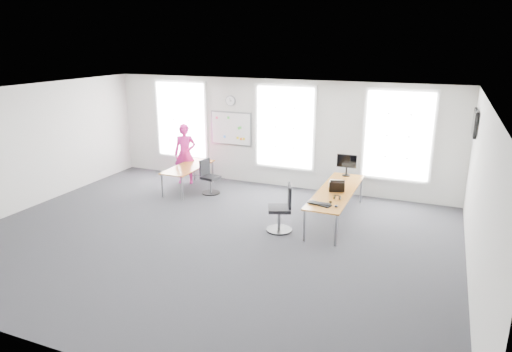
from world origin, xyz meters
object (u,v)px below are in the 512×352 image
at_px(desk_left, 188,168).
at_px(headphones, 337,197).
at_px(desk_right, 336,192).
at_px(person, 185,154).
at_px(monitor, 347,163).
at_px(chair_right, 282,211).
at_px(keyboard, 319,204).
at_px(chair_left, 209,179).

distance_m(desk_left, headphones, 4.61).
relative_size(desk_right, desk_left, 1.61).
height_order(person, headphones, person).
bearing_deg(monitor, person, 179.12).
height_order(chair_right, keyboard, chair_right).
height_order(desk_left, monitor, monitor).
distance_m(person, headphones, 5.14).
height_order(desk_right, keyboard, keyboard).
bearing_deg(desk_right, chair_left, 170.67).
distance_m(desk_left, chair_left, 0.71).
height_order(desk_right, monitor, monitor).
xyz_separation_m(person, monitor, (4.64, 0.07, 0.18)).
distance_m(desk_right, headphones, 0.61).
xyz_separation_m(chair_left, headphones, (3.76, -1.18, 0.35)).
distance_m(person, keyboard, 5.08).
distance_m(chair_right, headphones, 1.21).
xyz_separation_m(keyboard, headphones, (0.26, 0.47, 0.03)).
relative_size(chair_right, chair_left, 1.13).
distance_m(chair_right, chair_left, 3.16).
bearing_deg(chair_left, keyboard, -104.49).
distance_m(chair_left, headphones, 3.96).
height_order(chair_right, person, person).
bearing_deg(chair_left, desk_right, -88.58).
relative_size(person, keyboard, 3.46).
bearing_deg(monitor, keyboard, -93.74).
relative_size(desk_right, chair_left, 3.16).
height_order(chair_left, monitor, monitor).
xyz_separation_m(chair_right, keyboard, (0.81, 0.02, 0.27)).
bearing_deg(person, chair_left, -49.29).
xyz_separation_m(desk_right, headphones, (0.14, -0.59, 0.09)).
relative_size(person, headphones, 10.61).
xyz_separation_m(chair_left, monitor, (3.58, 0.65, 0.64)).
xyz_separation_m(desk_right, desk_left, (-4.29, 0.66, -0.06)).
distance_m(desk_right, person, 4.83).
relative_size(desk_left, headphones, 11.17).
height_order(person, monitor, person).
bearing_deg(keyboard, headphones, 77.91).
distance_m(desk_left, keyboard, 4.51).
height_order(chair_left, headphones, chair_left).
distance_m(desk_left, monitor, 4.31).
bearing_deg(chair_right, person, -142.83).
bearing_deg(person, desk_left, -73.46).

